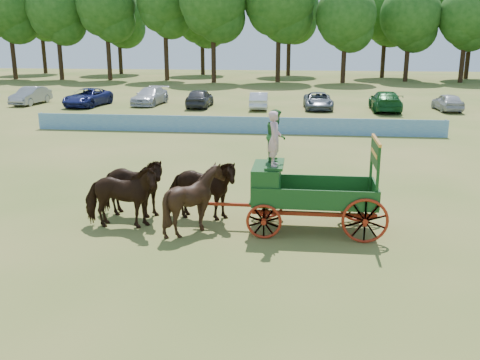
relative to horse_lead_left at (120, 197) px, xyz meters
name	(u,v)px	position (x,y,z in m)	size (l,w,h in m)	color
ground	(193,237)	(2.43, -0.53, -1.05)	(160.00, 160.00, 0.00)	olive
horse_lead_left	(120,197)	(0.00, 0.00, 0.00)	(1.13, 2.48, 2.09)	black
horse_lead_right	(131,187)	(0.00, 1.10, 0.00)	(1.13, 2.48, 2.09)	black
horse_wheel_left	(195,199)	(2.40, 0.00, 0.00)	(1.69, 1.90, 2.10)	black
horse_wheel_right	(201,190)	(2.40, 1.10, 0.00)	(1.13, 2.48, 2.09)	black
farm_dray	(290,177)	(5.34, 0.58, 0.65)	(6.00, 2.00, 3.83)	#A52010
sponsor_banner	(235,125)	(1.43, 17.47, -0.52)	(26.00, 0.08, 1.05)	#216BB3
parked_cars	(279,99)	(3.62, 29.64, -0.28)	(53.36, 7.17, 1.64)	silver
treeline	(251,7)	(-1.73, 59.69, 8.52)	(88.82, 22.60, 15.78)	#382314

